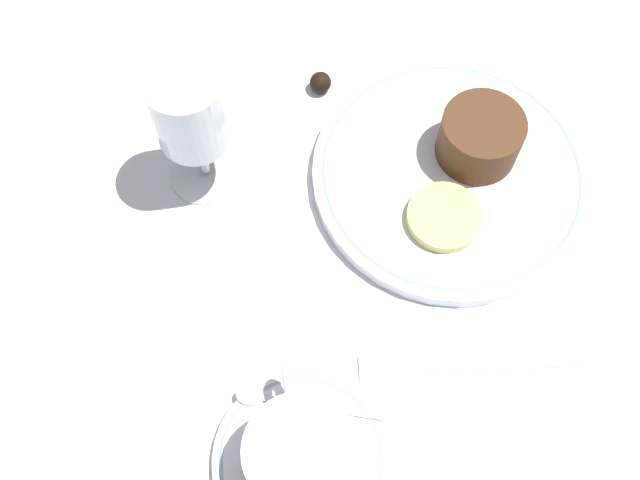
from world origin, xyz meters
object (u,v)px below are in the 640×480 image
at_px(dinner_plate, 450,174).
at_px(wine_glass, 191,116).
at_px(coffee_cup, 301,456).
at_px(fork, 444,367).
at_px(dessert_cake, 480,138).

xyz_separation_m(dinner_plate, wine_glass, (0.05, 0.21, 0.08)).
xyz_separation_m(coffee_cup, wine_glass, (0.26, 0.04, 0.05)).
bearing_deg(fork, dessert_cake, -22.96).
distance_m(dinner_plate, coffee_cup, 0.28).
height_order(dinner_plate, dessert_cake, dessert_cake).
bearing_deg(dessert_cake, dinner_plate, 120.41).
bearing_deg(dessert_cake, wine_glass, 81.94).
bearing_deg(fork, coffee_cup, 112.68).
relative_size(dinner_plate, dessert_cake, 3.42).
height_order(coffee_cup, fork, coffee_cup).
relative_size(coffee_cup, fork, 0.61).
bearing_deg(wine_glass, fork, -143.11).
relative_size(wine_glass, dessert_cake, 1.87).
bearing_deg(wine_glass, dessert_cake, -98.06).
bearing_deg(wine_glass, coffee_cup, -172.06).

